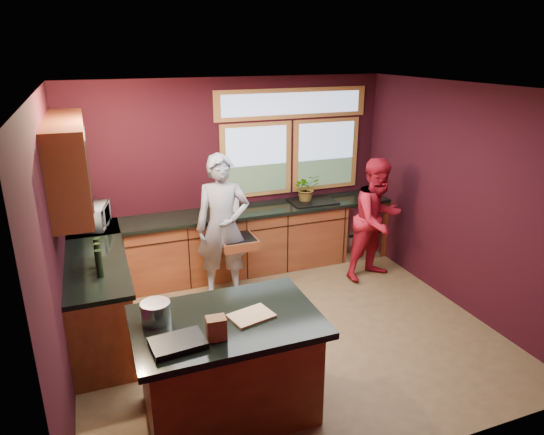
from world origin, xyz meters
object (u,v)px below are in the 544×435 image
person_red (377,219)px  cutting_board (251,316)px  person_grey (223,227)px  stock_pot (156,312)px  island (228,366)px

person_red → cutting_board: size_ratio=4.86×
person_grey → person_red: bearing=6.8°
person_red → stock_pot: 3.65m
cutting_board → stock_pot: stock_pot is taller
person_grey → cutting_board: (-0.36, -2.19, 0.02)m
person_red → cutting_board: person_red is taller
person_red → stock_pot: size_ratio=7.08×
island → cutting_board: cutting_board is taller
island → person_red: bearing=35.3°
island → person_grey: bearing=75.4°
island → person_grey: 2.26m
person_red → person_grey: bearing=160.0°
island → stock_pot: 0.80m
island → stock_pot: (-0.55, 0.15, 0.56)m
person_red → cutting_board: bearing=-154.8°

